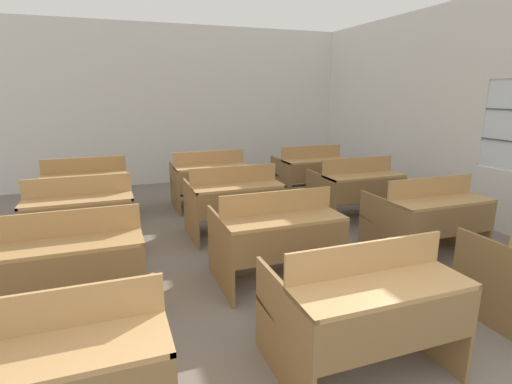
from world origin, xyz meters
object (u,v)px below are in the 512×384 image
at_px(bench_front_center, 362,306).
at_px(bench_back_right, 310,171).
at_px(bench_third_left, 81,215).
at_px(bench_third_right, 356,188).
at_px(bench_back_left, 87,188).
at_px(bench_front_left, 52,372).
at_px(bench_second_right, 427,216).
at_px(bench_back_center, 209,179).
at_px(bench_third_center, 234,200).
at_px(bench_second_center, 276,236).
at_px(wastepaper_bin, 345,175).
at_px(bench_second_left, 71,263).

distance_m(bench_front_center, bench_back_right, 4.46).
relative_size(bench_front_center, bench_third_left, 1.00).
xyz_separation_m(bench_third_right, bench_back_left, (-3.59, 1.34, 0.00)).
distance_m(bench_front_left, bench_second_right, 3.83).
relative_size(bench_front_left, bench_second_right, 1.00).
xyz_separation_m(bench_third_right, bench_back_center, (-1.79, 1.36, 0.00)).
bearing_deg(bench_third_center, bench_second_center, -89.84).
height_order(bench_third_right, wastepaper_bin, bench_third_right).
bearing_deg(bench_third_right, bench_second_left, -159.06).
bearing_deg(bench_back_left, bench_back_right, 0.12).
relative_size(bench_second_right, bench_back_center, 1.00).
xyz_separation_m(bench_third_right, bench_back_right, (-0.02, 1.34, 0.00)).
bearing_deg(bench_second_center, bench_back_left, 123.27).
distance_m(bench_front_left, bench_third_left, 2.74).
bearing_deg(bench_back_center, bench_second_left, -123.40).
relative_size(bench_third_center, bench_back_left, 1.00).
distance_m(bench_back_center, bench_back_right, 1.78).
xyz_separation_m(bench_second_left, wastepaper_bin, (4.77, 3.49, -0.30)).
bearing_deg(bench_third_center, bench_front_center, -89.50).
bearing_deg(bench_second_right, wastepaper_bin, 71.33).
relative_size(bench_front_left, bench_back_left, 1.00).
distance_m(bench_front_center, bench_second_left, 2.27).
xyz_separation_m(bench_second_center, bench_third_right, (1.81, 1.38, 0.00)).
xyz_separation_m(bench_back_center, bench_back_right, (1.78, -0.01, 0.00)).
xyz_separation_m(bench_second_center, bench_back_left, (-1.78, 2.71, 0.00)).
bearing_deg(bench_second_right, bench_back_center, 123.09).
relative_size(bench_back_center, wastepaper_bin, 3.51).
xyz_separation_m(bench_back_center, wastepaper_bin, (2.97, 0.75, -0.30)).
bearing_deg(bench_front_center, bench_second_left, 142.80).
xyz_separation_m(bench_second_right, bench_back_center, (-1.79, 2.74, 0.00)).
bearing_deg(bench_front_left, bench_back_left, 90.09).
bearing_deg(bench_second_left, bench_third_center, 37.35).
bearing_deg(bench_back_right, bench_back_left, -179.88).
bearing_deg(bench_back_right, bench_third_right, -89.32).
xyz_separation_m(bench_back_left, bench_back_center, (1.80, 0.02, 0.00)).
height_order(bench_front_left, bench_second_left, same).
height_order(bench_front_left, bench_back_right, same).
bearing_deg(bench_second_center, bench_second_left, 179.96).
height_order(bench_second_left, bench_back_left, same).
distance_m(bench_second_left, bench_third_center, 2.24).
xyz_separation_m(bench_front_center, bench_third_center, (-0.02, 2.73, 0.00)).
bearing_deg(bench_third_right, bench_second_center, -142.72).
bearing_deg(bench_third_right, bench_back_right, 90.68).
height_order(bench_second_left, wastepaper_bin, bench_second_left).
relative_size(bench_second_center, bench_back_right, 1.00).
xyz_separation_m(bench_second_center, bench_second_right, (1.80, -0.01, 0.00)).
bearing_deg(wastepaper_bin, bench_back_right, -147.20).
bearing_deg(bench_second_left, bench_back_left, 89.86).
height_order(bench_front_left, wastepaper_bin, bench_front_left).
relative_size(bench_third_left, wastepaper_bin, 3.51).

